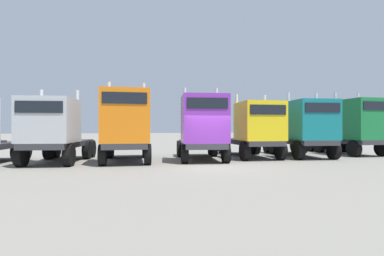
% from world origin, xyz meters
% --- Properties ---
extents(ground, '(200.00, 200.00, 0.00)m').
position_xyz_m(ground, '(0.00, 0.00, 0.00)').
color(ground, gray).
extents(semi_truck_silver, '(3.41, 6.06, 3.95)m').
position_xyz_m(semi_truck_silver, '(-7.68, 3.25, 1.79)').
color(semi_truck_silver, '#333338').
rests_on(semi_truck_silver, ground).
extents(semi_truck_orange, '(2.97, 6.22, 4.42)m').
position_xyz_m(semi_truck_orange, '(-4.04, 2.76, 1.99)').
color(semi_truck_orange, '#333338').
rests_on(semi_truck_orange, ground).
extents(semi_truck_purple, '(3.43, 6.26, 4.25)m').
position_xyz_m(semi_truck_purple, '(0.18, 2.54, 1.91)').
color(semi_truck_purple, '#333338').
rests_on(semi_truck_purple, ground).
extents(semi_truck_yellow, '(3.10, 6.38, 4.01)m').
position_xyz_m(semi_truck_yellow, '(3.76, 3.15, 1.80)').
color(semi_truck_yellow, '#333338').
rests_on(semi_truck_yellow, ground).
extents(semi_truck_teal, '(3.41, 6.48, 4.15)m').
position_xyz_m(semi_truck_teal, '(7.04, 2.63, 1.84)').
color(semi_truck_teal, '#333338').
rests_on(semi_truck_teal, ground).
extents(semi_truck_green, '(2.79, 5.90, 4.40)m').
position_xyz_m(semi_truck_green, '(11.46, 3.24, 1.99)').
color(semi_truck_green, '#333338').
rests_on(semi_truck_green, ground).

